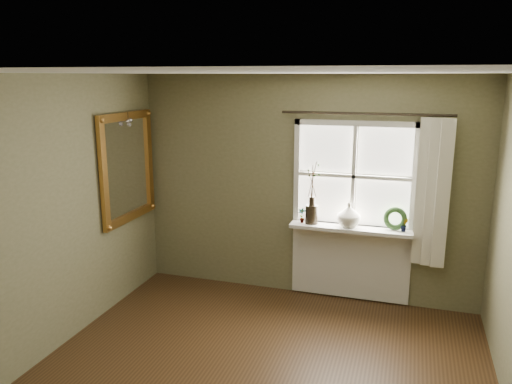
{
  "coord_description": "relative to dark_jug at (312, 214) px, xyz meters",
  "views": [
    {
      "loc": [
        1.15,
        -3.32,
        2.58
      ],
      "look_at": [
        -0.39,
        1.55,
        1.38
      ],
      "focal_mm": 35.0,
      "sensor_mm": 36.0,
      "label": 1
    }
  ],
  "objects": [
    {
      "name": "potted_plant_right",
      "position": [
        1.03,
        0.0,
        -0.03
      ],
      "size": [
        0.09,
        0.08,
        0.15
      ],
      "primitive_type": "imported",
      "rotation": [
        0.0,
        0.0,
        0.19
      ],
      "color": "#26441E",
      "rests_on": "window_sill"
    },
    {
      "name": "dark_jug",
      "position": [
        0.0,
        0.0,
        0.0
      ],
      "size": [
        0.15,
        0.15,
        0.22
      ],
      "primitive_type": "cylinder",
      "rotation": [
        0.0,
        0.0,
        -0.03
      ],
      "color": "black",
      "rests_on": "window_sill"
    },
    {
      "name": "wall_left",
      "position": [
        -2.15,
        -2.12,
        0.27
      ],
      "size": [
        0.1,
        4.5,
        2.6
      ],
      "primitive_type": "cube",
      "color": "#6A6746",
      "rests_on": "ground"
    },
    {
      "name": "wreath",
      "position": [
        0.92,
        0.04,
        -0.01
      ],
      "size": [
        0.27,
        0.14,
        0.27
      ],
      "primitive_type": "torus",
      "rotation": [
        1.36,
        0.0,
        -0.09
      ],
      "color": "#26441E",
      "rests_on": "window_sill"
    },
    {
      "name": "wall_back",
      "position": [
        -0.1,
        0.18,
        0.27
      ],
      "size": [
        4.0,
        0.1,
        2.6
      ],
      "primitive_type": "cube",
      "color": "#6A6746",
      "rests_on": "ground"
    },
    {
      "name": "curtain_rod",
      "position": [
        0.55,
        0.05,
        1.15
      ],
      "size": [
        1.84,
        0.03,
        0.03
      ],
      "primitive_type": "cylinder",
      "rotation": [
        0.0,
        1.57,
        0.0
      ],
      "color": "black",
      "rests_on": "wall_back"
    },
    {
      "name": "window_apron",
      "position": [
        0.45,
        0.11,
        -0.57
      ],
      "size": [
        1.36,
        0.04,
        0.88
      ],
      "primitive_type": "cube",
      "color": "silver",
      "rests_on": "ground"
    },
    {
      "name": "window_frame",
      "position": [
        0.45,
        0.11,
        0.45
      ],
      "size": [
        1.36,
        0.06,
        1.24
      ],
      "color": "silver",
      "rests_on": "wall_back"
    },
    {
      "name": "curtain",
      "position": [
        1.29,
        0.01,
        0.34
      ],
      "size": [
        0.36,
        0.12,
        1.59
      ],
      "primitive_type": "cube",
      "color": "beige",
      "rests_on": "wall_back"
    },
    {
      "name": "cream_vase",
      "position": [
        0.42,
        0.0,
        0.03
      ],
      "size": [
        0.35,
        0.35,
        0.27
      ],
      "primitive_type": "imported",
      "rotation": [
        0.0,
        0.0,
        -0.43
      ],
      "color": "beige",
      "rests_on": "window_sill"
    },
    {
      "name": "window_sill",
      "position": [
        0.45,
        0.0,
        -0.13
      ],
      "size": [
        1.36,
        0.26,
        0.04
      ],
      "primitive_type": "cube",
      "color": "silver",
      "rests_on": "wall_back"
    },
    {
      "name": "gilt_mirror",
      "position": [
        -2.07,
        -0.49,
        0.52
      ],
      "size": [
        0.1,
        1.06,
        1.26
      ],
      "color": "white",
      "rests_on": "wall_left"
    },
    {
      "name": "potted_plant_left",
      "position": [
        -0.11,
        0.0,
        -0.02
      ],
      "size": [
        0.1,
        0.08,
        0.17
      ],
      "primitive_type": "imported",
      "rotation": [
        0.0,
        0.0,
        -0.23
      ],
      "color": "#26441E",
      "rests_on": "window_sill"
    },
    {
      "name": "ceiling",
      "position": [
        -0.1,
        -2.12,
        1.57
      ],
      "size": [
        4.5,
        4.5,
        0.0
      ],
      "primitive_type": "plane",
      "color": "silver",
      "rests_on": "ground"
    }
  ]
}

